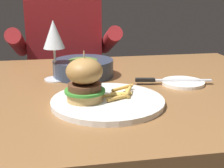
{
  "coord_description": "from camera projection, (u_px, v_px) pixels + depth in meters",
  "views": [
    {
      "loc": [
        -0.12,
        -0.89,
        1.02
      ],
      "look_at": [
        0.02,
        -0.12,
        0.78
      ],
      "focal_mm": 50.0,
      "sensor_mm": 36.0,
      "label": 1
    }
  ],
  "objects": [
    {
      "name": "fries_pile",
      "position": [
        121.0,
        93.0,
        0.81
      ],
      "size": [
        0.11,
        0.1,
        0.02
      ],
      "color": "#E0B251",
      "rests_on": "main_plate"
    },
    {
      "name": "bread_plate",
      "position": [
        183.0,
        83.0,
        0.97
      ],
      "size": [
        0.13,
        0.13,
        0.01
      ],
      "primitive_type": "cylinder",
      "color": "white",
      "rests_on": "dining_table"
    },
    {
      "name": "dining_table",
      "position": [
        100.0,
        115.0,
        0.97
      ],
      "size": [
        1.23,
        0.87,
        0.74
      ],
      "color": "brown",
      "rests_on": "ground"
    },
    {
      "name": "burger_sandwich",
      "position": [
        85.0,
        80.0,
        0.77
      ],
      "size": [
        0.1,
        0.1,
        0.13
      ],
      "color": "tan",
      "rests_on": "main_plate"
    },
    {
      "name": "table_knife",
      "position": [
        166.0,
        80.0,
        0.96
      ],
      "size": [
        0.24,
        0.06,
        0.01
      ],
      "color": "silver",
      "rests_on": "bread_plate"
    },
    {
      "name": "soup_bowl",
      "position": [
        83.0,
        67.0,
        1.05
      ],
      "size": [
        0.2,
        0.2,
        0.06
      ],
      "color": "#2D384C",
      "rests_on": "dining_table"
    },
    {
      "name": "main_plate",
      "position": [
        106.0,
        102.0,
        0.8
      ],
      "size": [
        0.29,
        0.29,
        0.01
      ],
      "primitive_type": "cylinder",
      "color": "white",
      "rests_on": "dining_table"
    },
    {
      "name": "diner_person",
      "position": [
        66.0,
        80.0,
        1.65
      ],
      "size": [
        0.51,
        0.36,
        1.18
      ],
      "color": "#282833",
      "rests_on": "ground"
    },
    {
      "name": "wine_glass",
      "position": [
        54.0,
        37.0,
        0.98
      ],
      "size": [
        0.07,
        0.07,
        0.19
      ],
      "color": "silver",
      "rests_on": "dining_table"
    }
  ]
}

